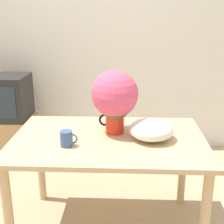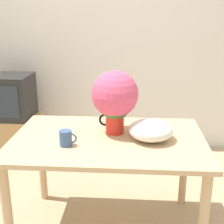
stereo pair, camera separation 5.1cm
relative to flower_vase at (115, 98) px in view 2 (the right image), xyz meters
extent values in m
cube|color=silver|center=(-0.25, 1.47, 0.32)|extent=(8.00, 0.05, 2.60)
cube|color=tan|center=(-0.04, -0.10, -0.26)|extent=(1.28, 0.85, 0.03)
cylinder|color=tan|center=(-0.62, -0.46, -0.63)|extent=(0.06, 0.06, 0.70)
cylinder|color=tan|center=(-0.62, 0.27, -0.63)|extent=(0.06, 0.06, 0.70)
cylinder|color=tan|center=(0.54, 0.27, -0.63)|extent=(0.06, 0.06, 0.70)
cylinder|color=red|center=(0.00, 0.00, -0.17)|extent=(0.13, 0.13, 0.17)
cone|color=red|center=(0.05, 0.00, -0.11)|extent=(0.04, 0.04, 0.04)
torus|color=black|center=(-0.07, 0.00, -0.16)|extent=(0.09, 0.02, 0.09)
sphere|color=#3D7033|center=(0.00, 0.00, -0.03)|extent=(0.24, 0.24, 0.24)
sphere|color=#DB4C70|center=(0.00, 0.00, 0.03)|extent=(0.32, 0.32, 0.32)
cylinder|color=#385689|center=(-0.29, -0.24, -0.20)|extent=(0.08, 0.08, 0.10)
torus|color=#385689|center=(-0.25, -0.24, -0.20)|extent=(0.07, 0.01, 0.07)
ellipsoid|color=silver|center=(0.24, -0.11, -0.18)|extent=(0.29, 0.29, 0.13)
cube|color=tan|center=(-1.16, 1.02, -0.74)|extent=(0.57, 0.44, 0.47)
cube|color=black|center=(-1.16, 1.02, -0.28)|extent=(0.47, 0.42, 0.45)
cube|color=#232D38|center=(-1.16, 0.80, -0.28)|extent=(0.37, 0.01, 0.32)
camera|label=1|loc=(0.07, -2.02, 0.55)|focal=50.00mm
camera|label=2|loc=(0.12, -2.02, 0.55)|focal=50.00mm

